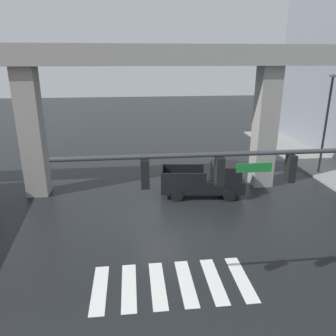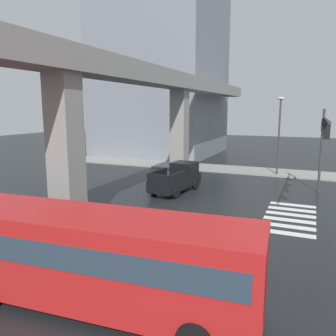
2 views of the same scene
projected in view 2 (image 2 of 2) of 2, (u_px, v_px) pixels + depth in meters
name	position (u px, v px, depth m)	size (l,w,h in m)	color
ground_plane	(194.00, 206.00, 21.69)	(120.00, 120.00, 0.00)	black
crosswalk_stripes	(290.00, 217.00, 19.41)	(6.05, 2.80, 0.01)	silver
elevated_overpass	(139.00, 85.00, 21.89)	(56.43, 2.00, 9.04)	gray
sidewalk_east	(219.00, 168.00, 34.89)	(4.00, 36.00, 0.15)	gray
pickup_truck	(177.00, 178.00, 25.41)	(5.28, 2.52, 2.08)	black
city_bus	(88.00, 253.00, 10.53)	(3.40, 10.96, 2.99)	red
traffic_signal_mast	(324.00, 133.00, 21.21)	(10.89, 0.32, 6.20)	#38383D
street_lamp_near_corner	(279.00, 127.00, 30.75)	(0.44, 0.70, 7.24)	#38383D
street_lamp_mid_block	(184.00, 125.00, 34.41)	(0.44, 0.70, 7.24)	#38383D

